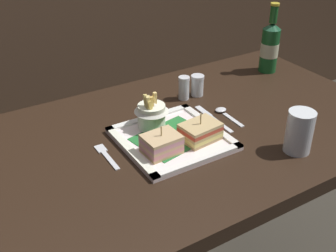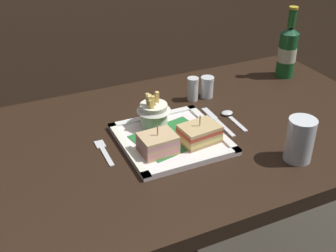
# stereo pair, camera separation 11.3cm
# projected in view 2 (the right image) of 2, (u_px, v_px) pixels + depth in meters

# --- Properties ---
(dining_table) EXTENTS (1.36, 0.72, 0.76)m
(dining_table) POSITION_uv_depth(u_px,v_px,m) (165.00, 181.00, 1.24)
(dining_table) COLOR black
(dining_table) RESTS_ON ground_plane
(square_plate) EXTENTS (0.27, 0.27, 0.02)m
(square_plate) POSITION_uv_depth(u_px,v_px,m) (172.00, 139.00, 1.13)
(square_plate) COLOR white
(square_plate) RESTS_ON dining_table
(sandwich_half_left) EXTENTS (0.09, 0.08, 0.08)m
(sandwich_half_left) POSITION_uv_depth(u_px,v_px,m) (158.00, 143.00, 1.06)
(sandwich_half_left) COLOR tan
(sandwich_half_left) RESTS_ON square_plate
(sandwich_half_right) EXTENTS (0.11, 0.08, 0.08)m
(sandwich_half_right) POSITION_uv_depth(u_px,v_px,m) (199.00, 134.00, 1.11)
(sandwich_half_right) COLOR tan
(sandwich_half_right) RESTS_ON square_plate
(fries_cup) EXTENTS (0.09, 0.09, 0.10)m
(fries_cup) POSITION_uv_depth(u_px,v_px,m) (154.00, 111.00, 1.16)
(fries_cup) COLOR white
(fries_cup) RESTS_ON square_plate
(beer_bottle) EXTENTS (0.06, 0.06, 0.24)m
(beer_bottle) POSITION_uv_depth(u_px,v_px,m) (287.00, 51.00, 1.46)
(beer_bottle) COLOR #1A5C28
(beer_bottle) RESTS_ON dining_table
(water_glass) EXTENTS (0.07, 0.07, 0.11)m
(water_glass) POSITION_uv_depth(u_px,v_px,m) (299.00, 143.00, 1.04)
(water_glass) COLOR silver
(water_glass) RESTS_ON dining_table
(fork) EXTENTS (0.02, 0.12, 0.00)m
(fork) POSITION_uv_depth(u_px,v_px,m) (104.00, 151.00, 1.10)
(fork) COLOR silver
(fork) RESTS_ON dining_table
(knife) EXTENTS (0.02, 0.18, 0.00)m
(knife) POSITION_uv_depth(u_px,v_px,m) (217.00, 120.00, 1.23)
(knife) COLOR silver
(knife) RESTS_ON dining_table
(spoon) EXTENTS (0.04, 0.12, 0.01)m
(spoon) POSITION_uv_depth(u_px,v_px,m) (230.00, 115.00, 1.25)
(spoon) COLOR silver
(spoon) RESTS_ON dining_table
(salt_shaker) EXTENTS (0.04, 0.04, 0.07)m
(salt_shaker) POSITION_uv_depth(u_px,v_px,m) (193.00, 90.00, 1.33)
(salt_shaker) COLOR silver
(salt_shaker) RESTS_ON dining_table
(pepper_shaker) EXTENTS (0.04, 0.04, 0.07)m
(pepper_shaker) POSITION_uv_depth(u_px,v_px,m) (207.00, 88.00, 1.35)
(pepper_shaker) COLOR silver
(pepper_shaker) RESTS_ON dining_table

